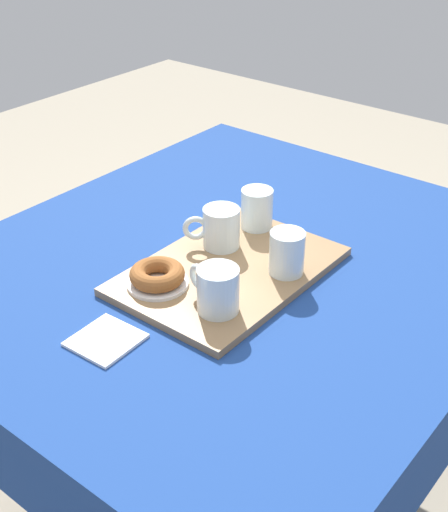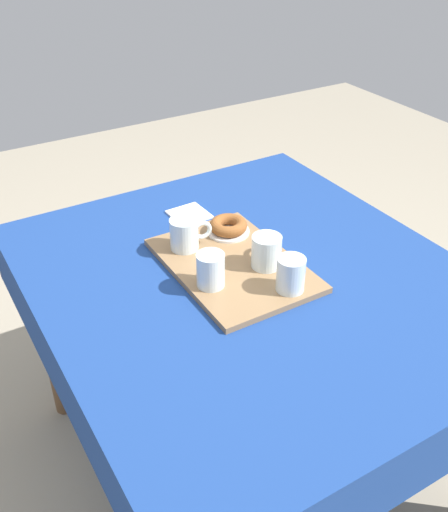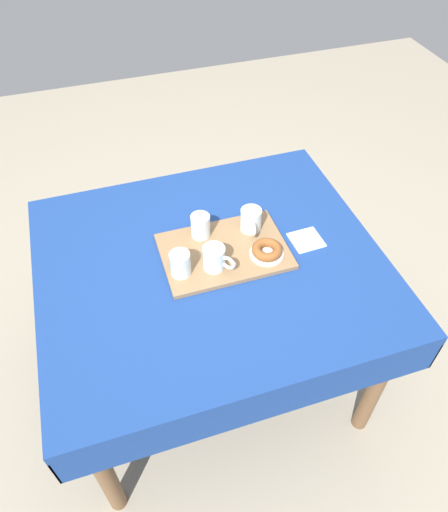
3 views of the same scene
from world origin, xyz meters
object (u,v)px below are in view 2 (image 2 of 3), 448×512
Objects in this scene: serving_tray at (233,265)px; water_glass_far at (210,271)px; tea_mug_right at (185,235)px; donut_plate_left at (228,231)px; dining_table at (251,302)px; tea_mug_left at (266,251)px; water_glass_near at (291,276)px; paper_napkin at (189,214)px; sugar_donut_left at (228,225)px.

water_glass_far reaches higher than serving_tray.
tea_mug_right reaches higher than donut_plate_left.
dining_table is at bearing -13.41° from donut_plate_left.
dining_table is at bearing -84.10° from tea_mug_left.
tea_mug_left is at bearing 175.82° from water_glass_near.
paper_napkin is (-0.48, -0.03, -0.05)m from water_glass_near.
tea_mug_right is at bearing -149.87° from serving_tray.
donut_plate_left is at bearing 93.47° from tea_mug_right.
tea_mug_right is at bearing -30.58° from paper_napkin.
serving_tray is at bearing 30.13° from tea_mug_right.
sugar_donut_left is 0.18m from paper_napkin.
tea_mug_right is (-0.13, -0.07, 0.05)m from serving_tray.
tea_mug_right reaches higher than dining_table.
donut_plate_left is at bearing 166.59° from dining_table.
paper_napkin is at bearing -168.31° from sugar_donut_left.
tea_mug_right is at bearing -86.53° from sugar_donut_left.
tea_mug_right is at bearing -141.91° from tea_mug_left.
donut_plate_left is at bearing 138.74° from water_glass_far.
tea_mug_right is 0.19m from water_glass_far.
serving_tray is 5.00× the size of water_glass_far.
tea_mug_left is at bearing 90.85° from water_glass_far.
serving_tray is 4.38× the size of tea_mug_left.
tea_mug_left is 0.95× the size of sugar_donut_left.
sugar_donut_left is at bearing 166.59° from dining_table.
water_glass_near is at bearing -1.79° from sugar_donut_left.
serving_tray is at bearing -161.26° from water_glass_near.
dining_table is 13.57× the size of water_glass_far.
serving_tray is at bearing 119.21° from water_glass_far.
water_glass_near is at bearing -1.79° from donut_plate_left.
water_glass_near is (0.30, 0.13, -0.00)m from tea_mug_right.
paper_napkin is at bearing -176.92° from water_glass_near.
tea_mug_left is 0.37m from paper_napkin.
paper_napkin is at bearing 149.42° from tea_mug_right.
serving_tray is 0.19m from water_glass_near.
water_glass_far is at bearing -126.60° from water_glass_near.
tea_mug_right is 1.06× the size of paper_napkin.
water_glass_near and water_glass_far have the same top height.
serving_tray is at bearing -26.74° from sugar_donut_left.
donut_plate_left is at bearing 11.69° from paper_napkin.
water_glass_near is (0.17, 0.06, 0.05)m from serving_tray.
water_glass_near is at bearing 17.57° from dining_table.
sugar_donut_left is 0.97× the size of paper_napkin.
water_glass_far is at bearing -60.79° from serving_tray.
sugar_donut_left is (-0.19, 0.17, -0.02)m from water_glass_far.
serving_tray is 4.01× the size of paper_napkin.
serving_tray is 5.00× the size of water_glass_near.
tea_mug_right is 1.10× the size of sugar_donut_left.
water_glass_far is 0.83× the size of sugar_donut_left.
water_glass_near reaches higher than paper_napkin.
water_glass_far is 0.39m from paper_napkin.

